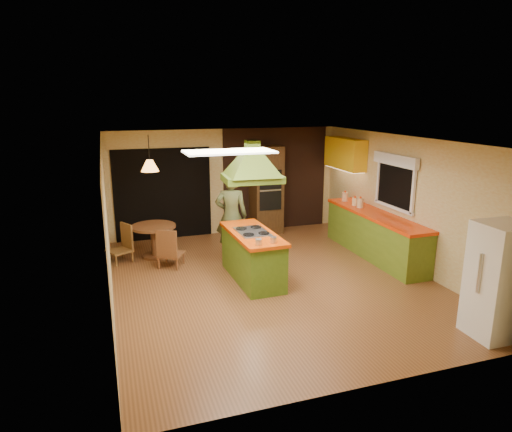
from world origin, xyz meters
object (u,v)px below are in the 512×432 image
object	(u,v)px
refrigerator	(499,281)
dining_table	(154,235)
kitchen_island	(252,255)
canister_large	(345,197)
man	(231,216)
wall_oven	(266,190)

from	to	relation	value
refrigerator	dining_table	xyz separation A→B (m)	(-4.09, 4.72, -0.33)
kitchen_island	dining_table	xyz separation A→B (m)	(-1.55, 1.77, 0.02)
canister_large	refrigerator	bearing A→B (deg)	-92.36
man	dining_table	world-z (taller)	man
refrigerator	canister_large	size ratio (longest dim) A/B	8.08
man	wall_oven	distance (m)	1.99
wall_oven	dining_table	world-z (taller)	wall_oven
man	wall_oven	xyz separation A→B (m)	(1.29, 1.51, 0.17)
kitchen_island	dining_table	bearing A→B (deg)	129.64
man	canister_large	bearing A→B (deg)	-154.04
refrigerator	canister_large	world-z (taller)	refrigerator
kitchen_island	man	world-z (taller)	man
kitchen_island	refrigerator	size ratio (longest dim) A/B	1.12
man	wall_oven	size ratio (longest dim) A/B	0.84
man	canister_large	world-z (taller)	man
kitchen_island	dining_table	size ratio (longest dim) A/B	1.99
wall_oven	kitchen_island	bearing A→B (deg)	-116.50
dining_table	canister_large	xyz separation A→B (m)	(4.27, -0.16, 0.55)
kitchen_island	canister_large	xyz separation A→B (m)	(2.72, 1.60, 0.57)
man	refrigerator	world-z (taller)	man
wall_oven	dining_table	bearing A→B (deg)	-162.88
refrigerator	dining_table	distance (m)	6.26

